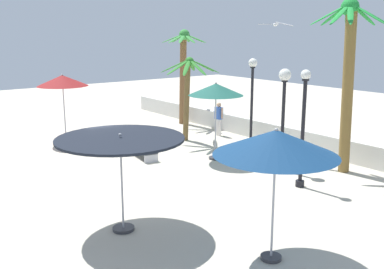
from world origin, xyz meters
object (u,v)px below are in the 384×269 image
(lamp_post_0, at_px, (284,103))
(patio_umbrella_2, at_px, (216,90))
(guest_0, at_px, (219,116))
(patio_umbrella_3, at_px, (120,143))
(palm_tree_0, at_px, (348,68))
(lamp_post_1, at_px, (303,123))
(patio_umbrella_0, at_px, (276,143))
(palm_tree_1, at_px, (188,84))
(lamp_post_2, at_px, (252,90))
(seagull_0, at_px, (276,24))
(patio_umbrella_1, at_px, (62,81))
(lounge_chair_1, at_px, (142,148))
(palm_tree_3, at_px, (183,66))

(lamp_post_0, bearing_deg, patio_umbrella_2, -159.78)
(patio_umbrella_2, xyz_separation_m, guest_0, (-3.02, 2.75, -1.73))
(patio_umbrella_3, xyz_separation_m, palm_tree_0, (0.29, 8.58, 1.41))
(patio_umbrella_3, relative_size, lamp_post_1, 0.83)
(patio_umbrella_0, bearing_deg, palm_tree_0, 113.73)
(patio_umbrella_0, xyz_separation_m, palm_tree_1, (-9.83, 5.06, -0.04))
(patio_umbrella_0, bearing_deg, lamp_post_2, 138.03)
(patio_umbrella_2, relative_size, lamp_post_1, 0.80)
(patio_umbrella_3, distance_m, lamp_post_0, 6.99)
(patio_umbrella_2, height_order, lamp_post_1, lamp_post_1)
(guest_0, height_order, seagull_0, seagull_0)
(patio_umbrella_3, distance_m, palm_tree_0, 8.70)
(patio_umbrella_1, distance_m, lamp_post_0, 9.76)
(lamp_post_1, bearing_deg, guest_0, 159.58)
(patio_umbrella_3, bearing_deg, guest_0, 127.06)
(palm_tree_0, height_order, lounge_chair_1, palm_tree_0)
(palm_tree_0, xyz_separation_m, lounge_chair_1, (-5.82, -4.71, -3.27))
(patio_umbrella_1, bearing_deg, seagull_0, 38.21)
(guest_0, bearing_deg, lamp_post_0, -18.07)
(patio_umbrella_0, distance_m, lamp_post_2, 10.56)
(guest_0, bearing_deg, patio_umbrella_1, -116.11)
(palm_tree_3, xyz_separation_m, lamp_post_2, (5.26, -0.15, -0.75))
(palm_tree_1, distance_m, guest_0, 2.43)
(lamp_post_0, bearing_deg, patio_umbrella_3, -81.48)
(seagull_0, bearing_deg, lamp_post_1, -32.02)
(lamp_post_0, relative_size, seagull_0, 2.69)
(patio_umbrella_1, height_order, palm_tree_3, palm_tree_3)
(guest_0, bearing_deg, palm_tree_3, 174.37)
(patio_umbrella_0, relative_size, palm_tree_3, 0.59)
(palm_tree_1, bearing_deg, lounge_chair_1, -71.07)
(palm_tree_0, bearing_deg, seagull_0, -168.80)
(seagull_0, bearing_deg, patio_umbrella_1, -141.79)
(patio_umbrella_0, relative_size, lounge_chair_1, 1.50)
(patio_umbrella_1, xyz_separation_m, patio_umbrella_3, (9.69, -2.41, -0.50))
(patio_umbrella_2, height_order, patio_umbrella_3, patio_umbrella_2)
(lamp_post_2, bearing_deg, patio_umbrella_2, -70.62)
(palm_tree_1, bearing_deg, palm_tree_0, 13.67)
(palm_tree_0, distance_m, palm_tree_1, 7.15)
(patio_umbrella_2, relative_size, seagull_0, 2.23)
(patio_umbrella_0, xyz_separation_m, seagull_0, (-5.82, 6.17, 2.50))
(lamp_post_2, bearing_deg, patio_umbrella_1, -128.07)
(palm_tree_3, distance_m, lamp_post_0, 9.11)
(patio_umbrella_3, bearing_deg, lamp_post_1, 85.08)
(palm_tree_3, bearing_deg, lamp_post_0, -13.59)
(patio_umbrella_1, xyz_separation_m, lamp_post_2, (5.09, 6.49, -0.38))
(guest_0, bearing_deg, patio_umbrella_2, -42.29)
(lamp_post_1, height_order, lounge_chair_1, lamp_post_1)
(palm_tree_0, relative_size, lamp_post_0, 1.64)
(palm_tree_0, height_order, guest_0, palm_tree_0)
(lamp_post_2, bearing_deg, patio_umbrella_0, -41.97)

